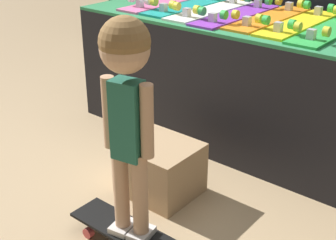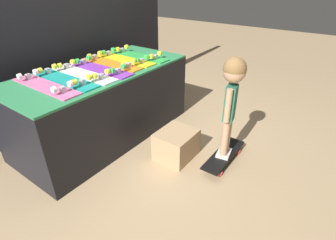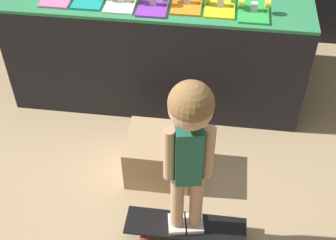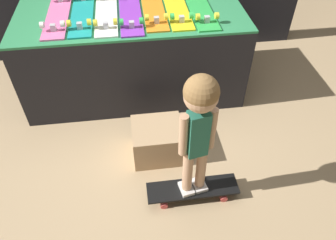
{
  "view_description": "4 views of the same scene",
  "coord_description": "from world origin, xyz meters",
  "px_view_note": "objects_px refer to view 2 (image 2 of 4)",
  "views": [
    {
      "loc": [
        1.53,
        -1.97,
        1.45
      ],
      "look_at": [
        0.1,
        -0.24,
        0.4
      ],
      "focal_mm": 50.0,
      "sensor_mm": 36.0,
      "label": 1
    },
    {
      "loc": [
        -1.72,
        -1.55,
        1.67
      ],
      "look_at": [
        0.1,
        -0.24,
        0.41
      ],
      "focal_mm": 28.0,
      "sensor_mm": 36.0,
      "label": 2
    },
    {
      "loc": [
        0.42,
        -2.21,
        2.25
      ],
      "look_at": [
        0.17,
        -0.35,
        0.47
      ],
      "focal_mm": 50.0,
      "sensor_mm": 36.0,
      "label": 3
    },
    {
      "loc": [
        -0.03,
        -2.08,
        2.07
      ],
      "look_at": [
        0.2,
        -0.35,
        0.39
      ],
      "focal_mm": 35.0,
      "sensor_mm": 36.0,
      "label": 4
    }
  ],
  "objects_px": {
    "skateboard_on_floor": "(224,155)",
    "skateboard_yellow_on_rack": "(125,59)",
    "skateboard_teal_on_rack": "(65,79)",
    "child": "(232,90)",
    "skateboard_purple_on_rack": "(100,68)",
    "skateboard_pink_on_rack": "(45,85)",
    "skateboard_white_on_rack": "(84,73)",
    "skateboard_orange_on_rack": "(111,63)",
    "skateboard_green_on_rack": "(138,55)",
    "storage_box": "(176,144)"
  },
  "relations": [
    {
      "from": "skateboard_on_floor",
      "to": "skateboard_yellow_on_rack",
      "type": "bearing_deg",
      "value": 86.7
    },
    {
      "from": "skateboard_on_floor",
      "to": "skateboard_green_on_rack",
      "type": "bearing_deg",
      "value": 78.13
    },
    {
      "from": "skateboard_teal_on_rack",
      "to": "skateboard_green_on_rack",
      "type": "bearing_deg",
      "value": -1.48
    },
    {
      "from": "skateboard_purple_on_rack",
      "to": "skateboard_green_on_rack",
      "type": "relative_size",
      "value": 1.0
    },
    {
      "from": "skateboard_on_floor",
      "to": "skateboard_orange_on_rack",
      "type": "bearing_deg",
      "value": 95.11
    },
    {
      "from": "skateboard_yellow_on_rack",
      "to": "skateboard_white_on_rack",
      "type": "bearing_deg",
      "value": -177.74
    },
    {
      "from": "skateboard_pink_on_rack",
      "to": "skateboard_white_on_rack",
      "type": "xyz_separation_m",
      "value": [
        0.4,
        -0.02,
        0.0
      ]
    },
    {
      "from": "skateboard_white_on_rack",
      "to": "storage_box",
      "type": "bearing_deg",
      "value": -70.49
    },
    {
      "from": "skateboard_pink_on_rack",
      "to": "skateboard_purple_on_rack",
      "type": "height_order",
      "value": "same"
    },
    {
      "from": "skateboard_orange_on_rack",
      "to": "skateboard_yellow_on_rack",
      "type": "distance_m",
      "value": 0.2
    },
    {
      "from": "skateboard_pink_on_rack",
      "to": "skateboard_white_on_rack",
      "type": "bearing_deg",
      "value": -2.29
    },
    {
      "from": "skateboard_orange_on_rack",
      "to": "child",
      "type": "bearing_deg",
      "value": -84.89
    },
    {
      "from": "skateboard_white_on_rack",
      "to": "storage_box",
      "type": "distance_m",
      "value": 1.16
    },
    {
      "from": "skateboard_purple_on_rack",
      "to": "skateboard_orange_on_rack",
      "type": "bearing_deg",
      "value": 13.29
    },
    {
      "from": "skateboard_pink_on_rack",
      "to": "skateboard_orange_on_rack",
      "type": "distance_m",
      "value": 0.81
    },
    {
      "from": "skateboard_pink_on_rack",
      "to": "storage_box",
      "type": "relative_size",
      "value": 2.06
    },
    {
      "from": "skateboard_orange_on_rack",
      "to": "skateboard_on_floor",
      "type": "height_order",
      "value": "skateboard_orange_on_rack"
    },
    {
      "from": "skateboard_pink_on_rack",
      "to": "skateboard_yellow_on_rack",
      "type": "height_order",
      "value": "same"
    },
    {
      "from": "skateboard_purple_on_rack",
      "to": "skateboard_yellow_on_rack",
      "type": "distance_m",
      "value": 0.4
    },
    {
      "from": "skateboard_yellow_on_rack",
      "to": "child",
      "type": "xyz_separation_m",
      "value": [
        -0.08,
        -1.36,
        -0.03
      ]
    },
    {
      "from": "skateboard_pink_on_rack",
      "to": "skateboard_white_on_rack",
      "type": "distance_m",
      "value": 0.4
    },
    {
      "from": "skateboard_green_on_rack",
      "to": "child",
      "type": "xyz_separation_m",
      "value": [
        -0.28,
        -1.33,
        -0.03
      ]
    },
    {
      "from": "skateboard_teal_on_rack",
      "to": "skateboard_on_floor",
      "type": "height_order",
      "value": "skateboard_teal_on_rack"
    },
    {
      "from": "skateboard_green_on_rack",
      "to": "skateboard_white_on_rack",
      "type": "bearing_deg",
      "value": 179.5
    },
    {
      "from": "skateboard_on_floor",
      "to": "storage_box",
      "type": "relative_size",
      "value": 1.7
    },
    {
      "from": "skateboard_white_on_rack",
      "to": "skateboard_purple_on_rack",
      "type": "bearing_deg",
      "value": -4.04
    },
    {
      "from": "skateboard_orange_on_rack",
      "to": "skateboard_on_floor",
      "type": "relative_size",
      "value": 1.21
    },
    {
      "from": "skateboard_pink_on_rack",
      "to": "storage_box",
      "type": "bearing_deg",
      "value": -51.77
    },
    {
      "from": "skateboard_pink_on_rack",
      "to": "skateboard_yellow_on_rack",
      "type": "bearing_deg",
      "value": 0.44
    },
    {
      "from": "skateboard_orange_on_rack",
      "to": "skateboard_yellow_on_rack",
      "type": "xyz_separation_m",
      "value": [
        0.2,
        -0.01,
        0.0
      ]
    },
    {
      "from": "skateboard_yellow_on_rack",
      "to": "skateboard_green_on_rack",
      "type": "xyz_separation_m",
      "value": [
        0.2,
        -0.03,
        0.0
      ]
    },
    {
      "from": "skateboard_purple_on_rack",
      "to": "skateboard_green_on_rack",
      "type": "height_order",
      "value": "same"
    },
    {
      "from": "skateboard_white_on_rack",
      "to": "skateboard_orange_on_rack",
      "type": "height_order",
      "value": "same"
    },
    {
      "from": "skateboard_orange_on_rack",
      "to": "storage_box",
      "type": "height_order",
      "value": "skateboard_orange_on_rack"
    },
    {
      "from": "skateboard_teal_on_rack",
      "to": "child",
      "type": "distance_m",
      "value": 1.54
    },
    {
      "from": "skateboard_pink_on_rack",
      "to": "skateboard_green_on_rack",
      "type": "height_order",
      "value": "same"
    },
    {
      "from": "skateboard_purple_on_rack",
      "to": "skateboard_yellow_on_rack",
      "type": "xyz_separation_m",
      "value": [
        0.4,
        0.04,
        0.0
      ]
    },
    {
      "from": "skateboard_purple_on_rack",
      "to": "storage_box",
      "type": "xyz_separation_m",
      "value": [
        0.12,
        -0.89,
        -0.67
      ]
    },
    {
      "from": "skateboard_teal_on_rack",
      "to": "skateboard_orange_on_rack",
      "type": "bearing_deg",
      "value": 1.37
    },
    {
      "from": "skateboard_white_on_rack",
      "to": "child",
      "type": "height_order",
      "value": "child"
    },
    {
      "from": "skateboard_white_on_rack",
      "to": "skateboard_pink_on_rack",
      "type": "bearing_deg",
      "value": 177.71
    },
    {
      "from": "skateboard_green_on_rack",
      "to": "storage_box",
      "type": "xyz_separation_m",
      "value": [
        -0.49,
        -0.89,
        -0.67
      ]
    },
    {
      "from": "skateboard_teal_on_rack",
      "to": "child",
      "type": "relative_size",
      "value": 0.81
    },
    {
      "from": "skateboard_pink_on_rack",
      "to": "skateboard_teal_on_rack",
      "type": "xyz_separation_m",
      "value": [
        0.2,
        0.0,
        0.0
      ]
    },
    {
      "from": "skateboard_orange_on_rack",
      "to": "skateboard_green_on_rack",
      "type": "height_order",
      "value": "same"
    },
    {
      "from": "skateboard_on_floor",
      "to": "child",
      "type": "bearing_deg",
      "value": 0.0
    },
    {
      "from": "skateboard_pink_on_rack",
      "to": "skateboard_orange_on_rack",
      "type": "relative_size",
      "value": 1.0
    },
    {
      "from": "child",
      "to": "skateboard_white_on_rack",
      "type": "bearing_deg",
      "value": 100.98
    },
    {
      "from": "skateboard_orange_on_rack",
      "to": "child",
      "type": "xyz_separation_m",
      "value": [
        0.12,
        -1.37,
        -0.03
      ]
    },
    {
      "from": "skateboard_teal_on_rack",
      "to": "skateboard_on_floor",
      "type": "relative_size",
      "value": 1.21
    }
  ]
}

